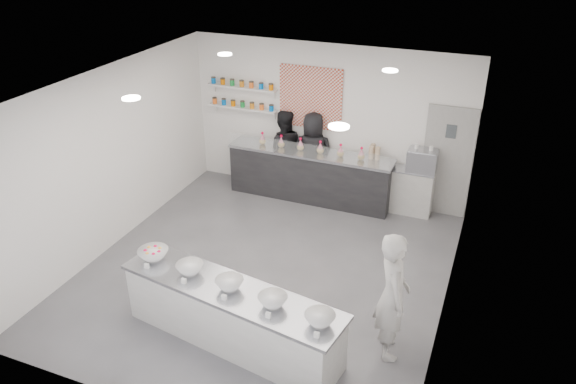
% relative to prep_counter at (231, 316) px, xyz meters
% --- Properties ---
extents(floor, '(6.00, 6.00, 0.00)m').
position_rel_prep_counter_xyz_m(floor, '(-0.25, 1.65, -0.43)').
color(floor, '#515156').
rests_on(floor, ground).
extents(ceiling, '(6.00, 6.00, 0.00)m').
position_rel_prep_counter_xyz_m(ceiling, '(-0.25, 1.65, 2.57)').
color(ceiling, white).
rests_on(ceiling, floor).
extents(back_wall, '(5.50, 0.00, 5.50)m').
position_rel_prep_counter_xyz_m(back_wall, '(-0.25, 4.65, 1.07)').
color(back_wall, white).
rests_on(back_wall, floor).
extents(left_wall, '(0.00, 6.00, 6.00)m').
position_rel_prep_counter_xyz_m(left_wall, '(-3.00, 1.65, 1.07)').
color(left_wall, white).
rests_on(left_wall, floor).
extents(right_wall, '(0.00, 6.00, 6.00)m').
position_rel_prep_counter_xyz_m(right_wall, '(2.50, 1.65, 1.07)').
color(right_wall, white).
rests_on(right_wall, floor).
extents(back_door, '(0.88, 0.04, 2.10)m').
position_rel_prep_counter_xyz_m(back_door, '(2.05, 4.62, 0.62)').
color(back_door, gray).
rests_on(back_door, floor).
extents(pattern_panel, '(1.25, 0.03, 1.20)m').
position_rel_prep_counter_xyz_m(pattern_panel, '(-0.60, 4.62, 1.52)').
color(pattern_panel, '#A01C05').
rests_on(pattern_panel, back_wall).
extents(jar_shelf_lower, '(1.45, 0.22, 0.04)m').
position_rel_prep_counter_xyz_m(jar_shelf_lower, '(-2.00, 4.55, 1.17)').
color(jar_shelf_lower, silver).
rests_on(jar_shelf_lower, back_wall).
extents(jar_shelf_upper, '(1.45, 0.22, 0.04)m').
position_rel_prep_counter_xyz_m(jar_shelf_upper, '(-2.00, 4.55, 1.59)').
color(jar_shelf_upper, silver).
rests_on(jar_shelf_upper, back_wall).
extents(preserve_jars, '(1.45, 0.10, 0.56)m').
position_rel_prep_counter_xyz_m(preserve_jars, '(-2.00, 4.53, 1.45)').
color(preserve_jars, orange).
rests_on(preserve_jars, jar_shelf_lower).
extents(downlight_0, '(0.24, 0.24, 0.02)m').
position_rel_prep_counter_xyz_m(downlight_0, '(-1.65, 0.65, 2.55)').
color(downlight_0, white).
rests_on(downlight_0, ceiling).
extents(downlight_1, '(0.24, 0.24, 0.02)m').
position_rel_prep_counter_xyz_m(downlight_1, '(1.15, 0.65, 2.55)').
color(downlight_1, white).
rests_on(downlight_1, ceiling).
extents(downlight_2, '(0.24, 0.24, 0.02)m').
position_rel_prep_counter_xyz_m(downlight_2, '(-1.65, 3.25, 2.55)').
color(downlight_2, white).
rests_on(downlight_2, ceiling).
extents(downlight_3, '(0.24, 0.24, 0.02)m').
position_rel_prep_counter_xyz_m(downlight_3, '(1.15, 3.25, 2.55)').
color(downlight_3, white).
rests_on(downlight_3, ceiling).
extents(prep_counter, '(3.21, 1.23, 0.86)m').
position_rel_prep_counter_xyz_m(prep_counter, '(0.00, 0.00, 0.00)').
color(prep_counter, '#A9A9A5').
rests_on(prep_counter, floor).
extents(back_bar, '(3.24, 0.62, 1.00)m').
position_rel_prep_counter_xyz_m(back_bar, '(-0.45, 4.25, 0.07)').
color(back_bar, black).
rests_on(back_bar, floor).
extents(sneeze_guard, '(3.19, 0.04, 0.27)m').
position_rel_prep_counter_xyz_m(sneeze_guard, '(-0.45, 3.97, 0.71)').
color(sneeze_guard, white).
rests_on(sneeze_guard, back_bar).
extents(espresso_ledge, '(1.19, 0.38, 0.88)m').
position_rel_prep_counter_xyz_m(espresso_ledge, '(1.30, 4.43, 0.01)').
color(espresso_ledge, '#A9A9A5').
rests_on(espresso_ledge, floor).
extents(espresso_machine, '(0.53, 0.37, 0.40)m').
position_rel_prep_counter_xyz_m(espresso_machine, '(1.64, 4.43, 0.66)').
color(espresso_machine, '#93969E').
rests_on(espresso_machine, espresso_ledge).
extents(cup_stacks, '(0.24, 0.24, 0.37)m').
position_rel_prep_counter_xyz_m(cup_stacks, '(0.76, 4.43, 0.64)').
color(cup_stacks, beige).
rests_on(cup_stacks, espresso_ledge).
extents(prep_bowls, '(3.01, 0.96, 0.15)m').
position_rel_prep_counter_xyz_m(prep_bowls, '(0.00, -0.00, 0.50)').
color(prep_bowls, white).
rests_on(prep_bowls, prep_counter).
extents(label_cards, '(2.66, 0.04, 0.07)m').
position_rel_prep_counter_xyz_m(label_cards, '(0.08, -0.50, 0.46)').
color(label_cards, white).
rests_on(label_cards, prep_counter).
extents(cookie_bags, '(2.13, 0.15, 0.25)m').
position_rel_prep_counter_xyz_m(cookie_bags, '(-0.45, 4.25, 0.70)').
color(cookie_bags, '#CD6A86').
rests_on(cookie_bags, back_bar).
extents(woman_prep, '(0.63, 0.75, 1.76)m').
position_rel_prep_counter_xyz_m(woman_prep, '(1.95, 0.60, 0.45)').
color(woman_prep, '#BAB8B4').
rests_on(woman_prep, floor).
extents(staff_left, '(0.98, 0.87, 1.67)m').
position_rel_prep_counter_xyz_m(staff_left, '(-1.11, 4.50, 0.41)').
color(staff_left, black).
rests_on(staff_left, floor).
extents(staff_right, '(0.92, 0.69, 1.70)m').
position_rel_prep_counter_xyz_m(staff_right, '(-0.48, 4.50, 0.42)').
color(staff_right, black).
rests_on(staff_right, floor).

